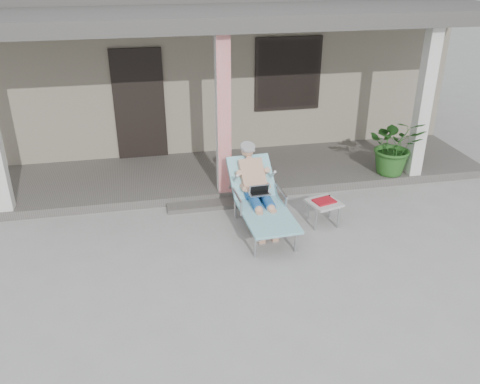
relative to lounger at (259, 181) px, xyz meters
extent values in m
plane|color=#9E9E99|center=(-0.36, -1.14, -0.74)|extent=(60.00, 60.00, 0.00)
cube|color=gray|center=(-0.36, 5.36, 0.76)|extent=(10.00, 5.00, 3.00)
cube|color=black|center=(-1.66, 2.83, 0.46)|extent=(0.95, 0.06, 2.10)
cube|color=black|center=(1.24, 2.83, 0.91)|extent=(1.20, 0.06, 1.30)
cube|color=black|center=(1.24, 2.83, 0.91)|extent=(1.32, 0.05, 1.42)
cube|color=#605B56|center=(-0.36, 1.86, -0.66)|extent=(10.00, 2.00, 0.15)
cube|color=red|center=(-0.36, 1.01, 0.72)|extent=(0.22, 0.22, 2.61)
cube|color=silver|center=(3.14, 1.01, 0.72)|extent=(0.22, 0.22, 2.61)
cube|color=#474442|center=(-0.36, 1.86, 2.14)|extent=(10.00, 2.30, 0.24)
cube|color=#605B56|center=(-0.36, 0.71, -0.70)|extent=(2.00, 0.30, 0.07)
cylinder|color=#B7B7BC|center=(-0.25, -0.90, -0.56)|extent=(0.04, 0.04, 0.35)
cylinder|color=#B7B7BC|center=(0.34, -0.87, -0.56)|extent=(0.04, 0.04, 0.35)
cylinder|color=#B7B7BC|center=(-0.31, 0.26, -0.56)|extent=(0.04, 0.04, 0.35)
cylinder|color=#B7B7BC|center=(0.28, 0.29, -0.56)|extent=(0.04, 0.04, 0.35)
cube|color=#B7B7BC|center=(0.02, -0.45, -0.37)|extent=(0.65, 1.20, 0.03)
cube|color=#8DDAD8|center=(0.02, -0.45, -0.34)|extent=(0.75, 1.24, 0.04)
cube|color=#B7B7BC|center=(-0.02, 0.40, -0.14)|extent=(0.62, 0.58, 0.47)
cube|color=#8DDAD8|center=(-0.02, 0.40, -0.11)|extent=(0.72, 0.66, 0.53)
cylinder|color=#9D9DA0|center=(-0.03, 0.67, 0.31)|extent=(0.24, 0.25, 0.12)
cube|color=silver|center=(0.00, -0.04, -0.18)|extent=(0.33, 0.24, 0.22)
cube|color=#BBBAB5|center=(0.99, -0.18, -0.38)|extent=(0.56, 0.56, 0.04)
cylinder|color=#B7B7BC|center=(0.81, -0.36, -0.56)|extent=(0.03, 0.03, 0.34)
cylinder|color=#B7B7BC|center=(1.17, -0.36, -0.56)|extent=(0.03, 0.03, 0.34)
cylinder|color=#B7B7BC|center=(0.81, 0.00, -0.56)|extent=(0.03, 0.03, 0.34)
cylinder|color=#B7B7BC|center=(1.17, 0.00, -0.56)|extent=(0.03, 0.03, 0.34)
cube|color=#B51320|center=(0.99, -0.18, -0.34)|extent=(0.37, 0.31, 0.03)
cube|color=black|center=(0.99, -0.06, -0.35)|extent=(0.31, 0.10, 0.03)
imported|color=#26591E|center=(2.78, 1.11, -0.05)|extent=(1.17, 1.09, 1.07)
camera|label=1|loc=(-1.64, -6.71, 3.18)|focal=38.00mm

